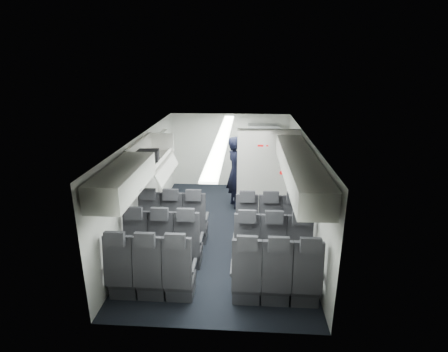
# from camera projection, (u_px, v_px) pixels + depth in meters

# --- Properties ---
(cabin_shell) EXTENTS (3.41, 6.01, 2.16)m
(cabin_shell) POSITION_uv_depth(u_px,v_px,m) (223.00, 183.00, 7.40)
(cabin_shell) COLOR black
(cabin_shell) RESTS_ON ground
(seat_row_front) EXTENTS (3.33, 0.56, 1.24)m
(seat_row_front) POSITION_uv_depth(u_px,v_px,m) (221.00, 225.00, 7.12)
(seat_row_front) COLOR #252629
(seat_row_front) RESTS_ON cabin_shell
(seat_row_mid) EXTENTS (3.33, 0.56, 1.24)m
(seat_row_mid) POSITION_uv_depth(u_px,v_px,m) (217.00, 248.00, 6.27)
(seat_row_mid) COLOR #252629
(seat_row_mid) RESTS_ON cabin_shell
(seat_row_rear) EXTENTS (3.33, 0.56, 1.24)m
(seat_row_rear) POSITION_uv_depth(u_px,v_px,m) (213.00, 277.00, 5.42)
(seat_row_rear) COLOR #252629
(seat_row_rear) RESTS_ON cabin_shell
(overhead_bin_left_rear) EXTENTS (0.53, 1.80, 0.40)m
(overhead_bin_left_rear) POSITION_uv_depth(u_px,v_px,m) (123.00, 180.00, 5.36)
(overhead_bin_left_rear) COLOR silver
(overhead_bin_left_rear) RESTS_ON cabin_shell
(overhead_bin_left_front_open) EXTENTS (0.64, 1.70, 0.72)m
(overhead_bin_left_front_open) POSITION_uv_depth(u_px,v_px,m) (151.00, 157.00, 7.06)
(overhead_bin_left_front_open) COLOR #9E9E93
(overhead_bin_left_front_open) RESTS_ON cabin_shell
(overhead_bin_right_rear) EXTENTS (0.53, 1.80, 0.40)m
(overhead_bin_right_rear) POSITION_uv_depth(u_px,v_px,m) (307.00, 184.00, 5.19)
(overhead_bin_right_rear) COLOR silver
(overhead_bin_right_rear) RESTS_ON cabin_shell
(overhead_bin_right_front) EXTENTS (0.53, 1.70, 0.40)m
(overhead_bin_right_front) POSITION_uv_depth(u_px,v_px,m) (293.00, 154.00, 6.85)
(overhead_bin_right_front) COLOR silver
(overhead_bin_right_front) RESTS_ON cabin_shell
(bulkhead_partition) EXTENTS (1.40, 0.15, 2.13)m
(bulkhead_partition) POSITION_uv_depth(u_px,v_px,m) (267.00, 174.00, 8.11)
(bulkhead_partition) COLOR silver
(bulkhead_partition) RESTS_ON cabin_shell
(galley_unit) EXTENTS (0.85, 0.52, 1.90)m
(galley_unit) POSITION_uv_depth(u_px,v_px,m) (262.00, 158.00, 9.97)
(galley_unit) COLOR #939399
(galley_unit) RESTS_ON cabin_shell
(boarding_door) EXTENTS (0.12, 1.27, 1.86)m
(boarding_door) POSITION_uv_depth(u_px,v_px,m) (164.00, 168.00, 9.02)
(boarding_door) COLOR silver
(boarding_door) RESTS_ON cabin_shell
(flight_attendant) EXTENTS (0.67, 0.79, 1.84)m
(flight_attendant) POSITION_uv_depth(u_px,v_px,m) (236.00, 172.00, 8.78)
(flight_attendant) COLOR black
(flight_attendant) RESTS_ON ground
(carry_on_bag) EXTENTS (0.47, 0.35, 0.26)m
(carry_on_bag) POSITION_uv_depth(u_px,v_px,m) (147.00, 157.00, 6.81)
(carry_on_bag) COLOR black
(carry_on_bag) RESTS_ON overhead_bin_left_front_open
(papers) EXTENTS (0.19, 0.06, 0.13)m
(papers) POSITION_uv_depth(u_px,v_px,m) (243.00, 166.00, 8.67)
(papers) COLOR white
(papers) RESTS_ON flight_attendant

